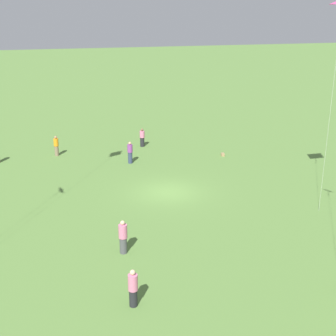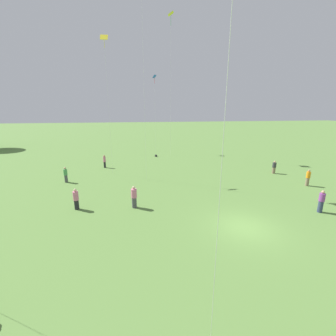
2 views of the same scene
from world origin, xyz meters
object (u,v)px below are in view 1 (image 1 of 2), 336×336
at_px(person_4, 130,153).
at_px(person_7, 133,288).
at_px(picnic_bag_1, 223,155).
at_px(person_6, 142,138).
at_px(person_5, 56,146).
at_px(person_8, 123,237).

xyz_separation_m(person_4, person_7, (3.56, 19.27, -0.03)).
bearing_deg(picnic_bag_1, person_6, -37.39).
relative_size(person_5, person_7, 1.00).
distance_m(person_5, person_6, 7.82).
relative_size(person_4, person_8, 0.98).
bearing_deg(person_7, picnic_bag_1, -105.80).
height_order(person_6, person_8, person_8).
distance_m(person_7, picnic_bag_1, 22.37).
height_order(person_4, picnic_bag_1, person_4).
distance_m(person_6, person_7, 24.39).
height_order(person_4, person_8, person_8).
height_order(person_5, picnic_bag_1, person_5).
relative_size(person_4, person_5, 1.03).
height_order(person_5, person_7, person_7).
xyz_separation_m(person_6, picnic_bag_1, (-6.12, 4.68, -0.71)).
xyz_separation_m(person_6, person_7, (5.55, 23.75, 0.04)).
relative_size(person_5, person_8, 0.95).
xyz_separation_m(person_7, person_8, (-0.39, -4.67, 0.04)).
bearing_deg(person_8, person_7, 118.15).
bearing_deg(person_6, person_5, 153.03).
bearing_deg(person_5, person_6, -139.47).
bearing_deg(person_7, person_6, -87.48).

